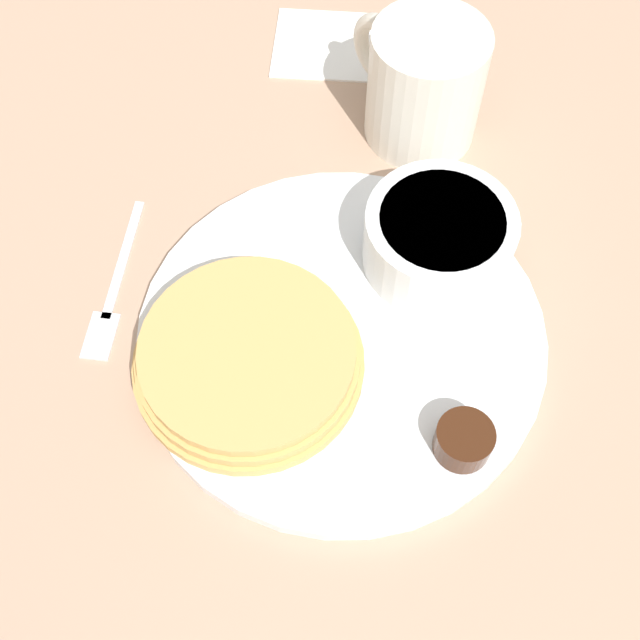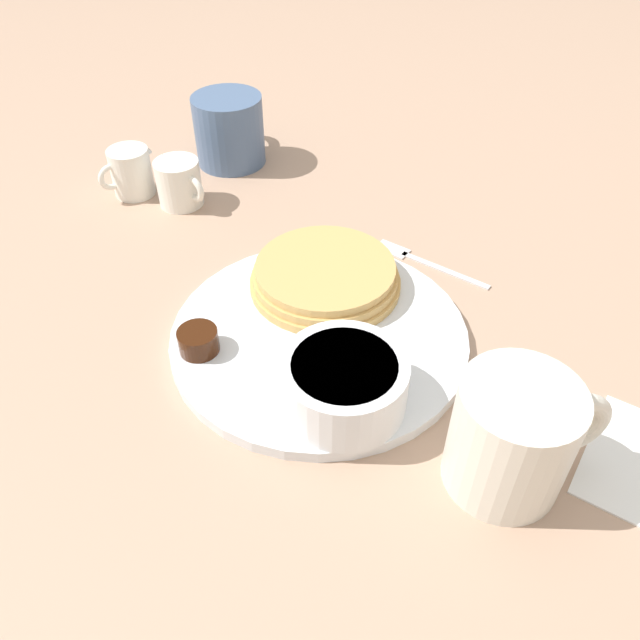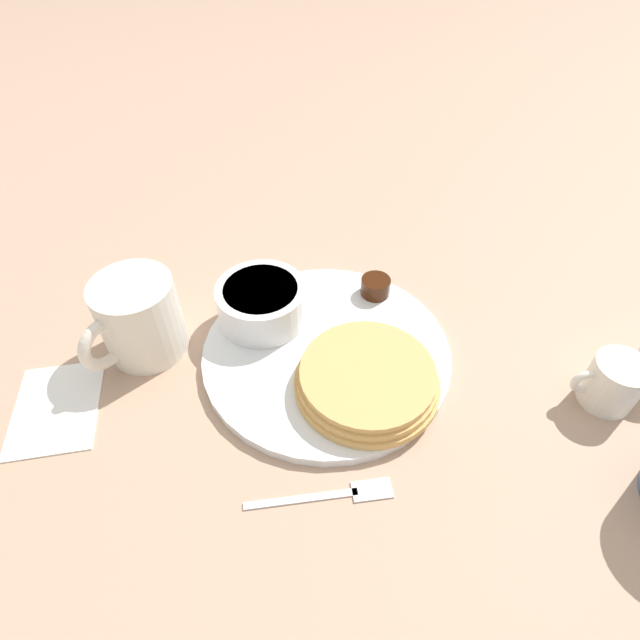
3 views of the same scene
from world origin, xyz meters
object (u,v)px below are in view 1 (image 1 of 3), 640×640
at_px(bowl, 439,237).
at_px(fork, 112,295).
at_px(plate, 341,335).
at_px(coffee_mug, 422,84).

relative_size(bowl, fork, 0.77).
distance_m(plate, coffee_mug, 0.21).
height_order(bowl, fork, bowl).
bearing_deg(bowl, plate, -144.65).
distance_m(coffee_mug, fork, 0.28).
bearing_deg(bowl, fork, -179.95).
bearing_deg(coffee_mug, fork, -150.75).
relative_size(plate, fork, 2.06).
relative_size(plate, bowl, 2.68).
height_order(plate, fork, plate).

